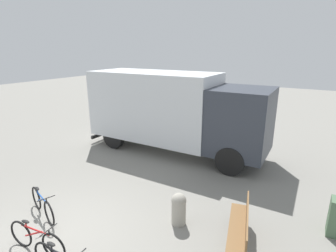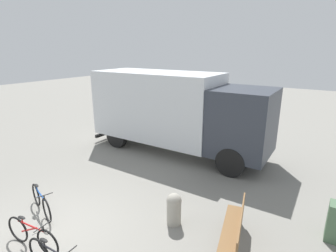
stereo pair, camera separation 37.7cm
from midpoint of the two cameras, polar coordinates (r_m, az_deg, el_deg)
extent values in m
plane|color=gray|center=(7.36, -24.49, -21.06)|extent=(60.00, 60.00, 0.00)
cube|color=silver|center=(11.57, -3.92, 4.62)|extent=(5.53, 2.43, 2.86)
cube|color=#333842|center=(10.06, 14.52, 1.07)|extent=(2.12, 2.33, 2.43)
cube|color=black|center=(13.71, -13.60, -1.13)|extent=(0.10, 2.30, 0.16)
cylinder|color=black|center=(11.39, 15.55, -3.63)|extent=(1.05, 0.28, 1.05)
cylinder|color=black|center=(9.50, 12.24, -7.47)|extent=(1.05, 0.28, 1.05)
cylinder|color=black|center=(13.60, -6.66, 0.13)|extent=(1.05, 0.28, 1.05)
cylinder|color=black|center=(12.06, -12.60, -2.29)|extent=(1.05, 0.28, 1.05)
cube|color=brown|center=(6.47, 13.23, -20.73)|extent=(0.80, 1.92, 0.04)
cube|color=brown|center=(6.35, 15.09, -19.36)|extent=(0.45, 1.84, 0.46)
cube|color=#2D2D33|center=(7.33, 13.68, -18.05)|extent=(0.34, 0.12, 0.42)
torus|color=black|center=(8.47, -27.90, -13.69)|extent=(0.64, 0.23, 0.65)
torus|color=black|center=(7.65, -25.81, -16.78)|extent=(0.64, 0.23, 0.65)
cylinder|color=#1E4C9E|center=(7.93, -27.16, -13.55)|extent=(0.80, 0.28, 0.04)
cylinder|color=#1E4C9E|center=(8.05, -27.20, -14.09)|extent=(0.54, 0.20, 0.31)
cylinder|color=#1E4C9E|center=(8.14, -27.76, -12.42)|extent=(0.03, 0.03, 0.11)
ellipsoid|color=black|center=(8.11, -27.83, -11.97)|extent=(0.24, 0.15, 0.05)
cylinder|color=black|center=(7.54, -26.30, -14.41)|extent=(0.03, 0.03, 0.14)
cylinder|color=black|center=(7.51, -26.37, -13.96)|extent=(0.15, 0.43, 0.02)
torus|color=black|center=(7.23, -30.72, -19.55)|extent=(0.65, 0.11, 0.65)
torus|color=black|center=(6.57, -25.29, -22.67)|extent=(0.65, 0.11, 0.65)
cylinder|color=red|center=(6.75, -28.47, -19.28)|extent=(0.83, 0.12, 0.04)
cylinder|color=red|center=(6.87, -28.73, -19.90)|extent=(0.55, 0.09, 0.31)
cylinder|color=red|center=(6.91, -29.98, -18.10)|extent=(0.03, 0.03, 0.11)
ellipsoid|color=black|center=(6.87, -30.07, -17.59)|extent=(0.23, 0.11, 0.05)
cylinder|color=black|center=(6.43, -26.12, -20.12)|extent=(0.03, 0.03, 0.14)
cylinder|color=black|center=(6.39, -26.20, -19.62)|extent=(0.07, 0.44, 0.02)
cylinder|color=black|center=(6.06, -25.81, -22.69)|extent=(0.03, 0.03, 0.11)
ellipsoid|color=black|center=(6.02, -25.90, -22.14)|extent=(0.22, 0.10, 0.05)
cylinder|color=#9E998C|center=(7.00, 0.72, -18.22)|extent=(0.37, 0.37, 0.66)
sphere|color=#9E998C|center=(6.82, 0.73, -15.95)|extent=(0.38, 0.38, 0.38)
camera|label=1|loc=(0.19, -91.22, -0.36)|focal=28.00mm
camera|label=2|loc=(0.19, 88.78, 0.36)|focal=28.00mm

